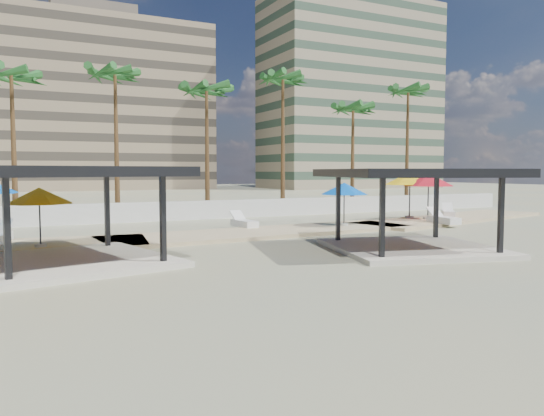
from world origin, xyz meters
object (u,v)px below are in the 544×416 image
(umbrella_c, at_px, (429,180))
(lounger_d, at_px, (448,213))
(pavilion_central, at_px, (413,202))
(lounger_b, at_px, (244,223))
(pavilion_west, at_px, (66,207))
(lounger_c, at_px, (443,219))

(umbrella_c, xyz_separation_m, lounger_d, (2.82, 1.16, -2.19))
(pavilion_central, height_order, lounger_b, pavilion_central)
(lounger_b, height_order, lounger_d, lounger_d)
(pavilion_west, xyz_separation_m, lounger_b, (9.44, 7.06, -1.57))
(pavilion_west, relative_size, lounger_c, 3.25)
(lounger_c, bearing_deg, pavilion_central, 136.68)
(lounger_b, relative_size, lounger_c, 0.91)
(lounger_d, bearing_deg, lounger_c, 172.13)
(pavilion_central, distance_m, lounger_b, 10.24)
(lounger_b, bearing_deg, pavilion_west, 122.58)
(umbrella_c, distance_m, lounger_d, 3.75)
(lounger_b, height_order, lounger_c, lounger_c)
(pavilion_central, xyz_separation_m, pavilion_west, (-12.42, 2.62, 0.04))
(lounger_d, bearing_deg, pavilion_central, 170.17)
(pavilion_central, bearing_deg, lounger_d, 54.50)
(lounger_b, relative_size, lounger_d, 1.02)
(umbrella_c, bearing_deg, pavilion_west, -164.41)
(pavilion_central, distance_m, lounger_d, 15.12)
(lounger_b, bearing_deg, umbrella_c, -99.91)
(lounger_b, xyz_separation_m, lounger_d, (14.51, -0.01, 0.01))
(lounger_c, height_order, lounger_d, lounger_c)
(lounger_b, bearing_deg, lounger_c, -111.76)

